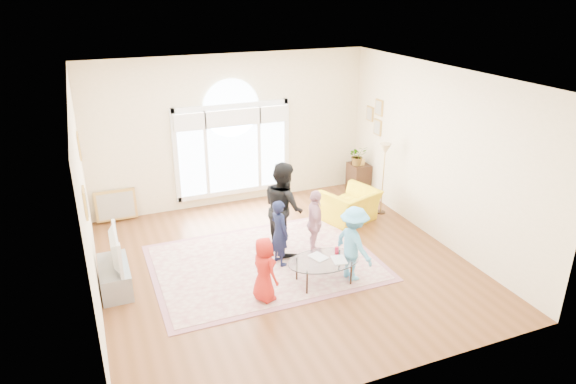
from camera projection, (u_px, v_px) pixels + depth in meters
name	position (u px, v px, depth m)	size (l,w,h in m)	color
ground	(285.00, 264.00, 8.83)	(6.00, 6.00, 0.00)	brown
room_shell	(234.00, 135.00, 10.67)	(6.00, 6.00, 6.00)	#F6E4BC
area_rug	(265.00, 263.00, 8.87)	(3.60, 2.60, 0.02)	#C5AE99
rug_border	(265.00, 263.00, 8.87)	(3.80, 2.80, 0.01)	#955C65
tv_console	(115.00, 277.00, 8.05)	(0.45, 1.00, 0.42)	gray
television	(111.00, 249.00, 7.87)	(0.16, 0.98, 0.57)	black
coffee_table	(324.00, 261.00, 8.14)	(1.21, 0.80, 0.54)	silver
armchair	(350.00, 206.00, 10.34)	(1.01, 0.88, 0.66)	yellow
side_cabinet	(358.00, 178.00, 11.72)	(0.40, 0.50, 0.70)	black
floor_lamp	(385.00, 155.00, 10.35)	(0.27, 0.27, 1.51)	black
plant_pedestal	(356.00, 180.00, 11.66)	(0.20, 0.20, 0.70)	white
potted_plant	(358.00, 156.00, 11.44)	(0.40, 0.35, 0.44)	#33722D
leaning_picture	(118.00, 221.00, 10.45)	(0.80, 0.05, 0.62)	tan
child_red	(264.00, 269.00, 7.64)	(0.50, 0.33, 1.03)	red
child_navy	(280.00, 232.00, 8.62)	(0.42, 0.28, 1.16)	#111734
child_black	(283.00, 208.00, 8.97)	(0.81, 0.63, 1.66)	black
child_pink	(315.00, 223.00, 8.90)	(0.71, 0.30, 1.21)	#CF93A1
child_blue	(354.00, 244.00, 8.16)	(0.81, 0.46, 1.25)	#54ACE0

